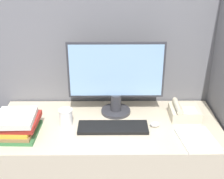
# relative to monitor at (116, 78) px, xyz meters

# --- Properties ---
(cubicle_panel_rear) EXTENTS (1.82, 0.04, 1.67)m
(cubicle_panel_rear) POSITION_rel_monitor_xyz_m (-0.05, 0.20, -0.18)
(cubicle_panel_rear) COLOR slate
(cubicle_panel_rear) RESTS_ON ground_plane
(desk) EXTENTS (1.42, 0.64, 0.76)m
(desk) POSITION_rel_monitor_xyz_m (-0.05, -0.15, -0.63)
(desk) COLOR beige
(desk) RESTS_ON ground_plane
(monitor) EXTENTS (0.62, 0.20, 0.49)m
(monitor) POSITION_rel_monitor_xyz_m (0.00, 0.00, 0.00)
(monitor) COLOR #333338
(monitor) RESTS_ON desk
(keyboard) EXTENTS (0.43, 0.14, 0.02)m
(keyboard) POSITION_rel_monitor_xyz_m (-0.02, -0.21, -0.24)
(keyboard) COLOR black
(keyboard) RESTS_ON desk
(mouse) EXTENTS (0.06, 0.04, 0.04)m
(mouse) POSITION_rel_monitor_xyz_m (0.24, -0.19, -0.23)
(mouse) COLOR silver
(mouse) RESTS_ON desk
(coffee_cup) EXTENTS (0.09, 0.09, 0.10)m
(coffee_cup) POSITION_rel_monitor_xyz_m (-0.32, -0.15, -0.20)
(coffee_cup) COLOR white
(coffee_cup) RESTS_ON desk
(book_stack) EXTENTS (0.24, 0.27, 0.13)m
(book_stack) POSITION_rel_monitor_xyz_m (-0.59, -0.26, -0.19)
(book_stack) COLOR #38723F
(book_stack) RESTS_ON desk
(desk_telephone) EXTENTS (0.19, 0.18, 0.10)m
(desk_telephone) POSITION_rel_monitor_xyz_m (0.44, -0.07, -0.21)
(desk_telephone) COLOR beige
(desk_telephone) RESTS_ON desk
(paper_pile) EXTENTS (0.23, 0.27, 0.01)m
(paper_pile) POSITION_rel_monitor_xyz_m (0.47, -0.34, -0.24)
(paper_pile) COLOR white
(paper_pile) RESTS_ON desk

